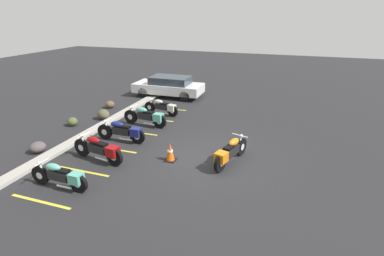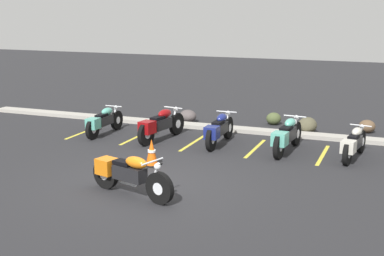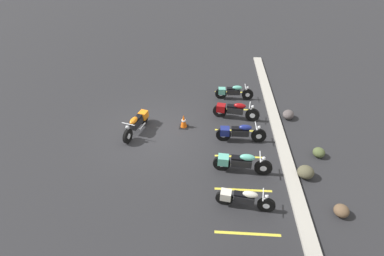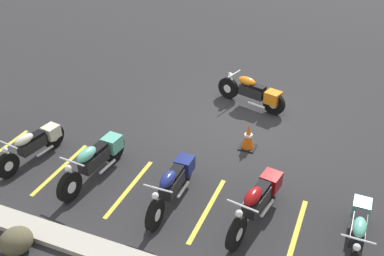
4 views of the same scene
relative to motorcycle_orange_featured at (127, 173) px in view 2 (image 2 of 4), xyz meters
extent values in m
plane|color=#262628|center=(0.12, 0.73, -0.46)|extent=(60.00, 60.00, 0.00)
cylinder|color=black|center=(0.85, -0.25, -0.13)|extent=(0.67, 0.30, 0.66)
cylinder|color=silver|center=(0.85, -0.25, -0.13)|extent=(0.28, 0.19, 0.25)
cylinder|color=black|center=(-0.64, 0.18, -0.13)|extent=(0.67, 0.30, 0.66)
cylinder|color=silver|center=(-0.64, 0.18, -0.13)|extent=(0.28, 0.19, 0.25)
cube|color=black|center=(0.06, -0.02, 0.02)|extent=(0.81, 0.48, 0.30)
ellipsoid|color=orange|center=(0.25, -0.08, 0.29)|extent=(0.61, 0.41, 0.24)
cube|color=black|center=(-0.10, 0.03, 0.22)|extent=(0.49, 0.35, 0.08)
cube|color=orange|center=(-0.59, 0.17, 0.05)|extent=(0.48, 0.46, 0.34)
cylinder|color=silver|center=(0.74, -0.22, 0.13)|extent=(0.27, 0.13, 0.53)
cylinder|color=silver|center=(0.68, -0.20, 0.39)|extent=(0.21, 0.61, 0.04)
sphere|color=silver|center=(0.80, -0.24, 0.31)|extent=(0.14, 0.14, 0.14)
cylinder|color=silver|center=(-0.14, 0.19, -0.28)|extent=(0.55, 0.22, 0.07)
cylinder|color=black|center=(-3.24, 5.31, -0.16)|extent=(0.12, 0.61, 0.61)
cylinder|color=silver|center=(-3.24, 5.31, -0.16)|extent=(0.12, 0.23, 0.23)
cylinder|color=black|center=(-3.25, 3.87, -0.16)|extent=(0.12, 0.61, 0.61)
cylinder|color=silver|center=(-3.25, 3.87, -0.16)|extent=(0.12, 0.23, 0.23)
cube|color=black|center=(-3.25, 4.55, -0.02)|extent=(0.27, 0.71, 0.28)
ellipsoid|color=#59B29E|center=(-3.24, 4.73, 0.23)|extent=(0.25, 0.52, 0.22)
cube|color=black|center=(-3.25, 4.39, 0.17)|extent=(0.23, 0.41, 0.07)
cube|color=#59B29E|center=(-3.25, 3.92, 0.01)|extent=(0.34, 0.37, 0.32)
cylinder|color=silver|center=(-3.24, 5.20, 0.08)|extent=(0.06, 0.24, 0.49)
cylinder|color=silver|center=(-3.24, 5.14, 0.33)|extent=(0.58, 0.04, 0.03)
sphere|color=silver|center=(-3.24, 5.26, 0.25)|extent=(0.13, 0.13, 0.13)
cylinder|color=silver|center=(-3.38, 4.32, -0.29)|extent=(0.07, 0.51, 0.06)
cylinder|color=black|center=(-1.17, 5.36, -0.12)|extent=(0.24, 0.69, 0.68)
cylinder|color=silver|center=(-1.17, 5.36, -0.12)|extent=(0.17, 0.28, 0.26)
cylinder|color=black|center=(-1.44, 3.79, -0.12)|extent=(0.24, 0.69, 0.68)
cylinder|color=silver|center=(-1.44, 3.79, -0.12)|extent=(0.17, 0.28, 0.26)
cube|color=black|center=(-1.31, 4.53, 0.03)|extent=(0.41, 0.82, 0.31)
ellipsoid|color=maroon|center=(-1.28, 4.73, 0.31)|extent=(0.36, 0.61, 0.25)
cube|color=black|center=(-1.34, 4.36, 0.24)|extent=(0.32, 0.49, 0.08)
cube|color=maroon|center=(-1.43, 3.84, 0.06)|extent=(0.43, 0.47, 0.35)
cylinder|color=silver|center=(-1.19, 5.24, 0.14)|extent=(0.11, 0.28, 0.55)
cylinder|color=silver|center=(-1.20, 5.18, 0.41)|extent=(0.63, 0.14, 0.04)
sphere|color=silver|center=(-1.18, 5.31, 0.33)|extent=(0.14, 0.14, 0.14)
cylinder|color=silver|center=(-1.50, 4.30, -0.28)|extent=(0.17, 0.57, 0.07)
cylinder|color=black|center=(0.46, 5.48, -0.13)|extent=(0.12, 0.66, 0.66)
cylinder|color=silver|center=(0.46, 5.48, -0.13)|extent=(0.13, 0.25, 0.25)
cylinder|color=black|center=(0.46, 3.93, -0.13)|extent=(0.12, 0.66, 0.66)
cylinder|color=silver|center=(0.46, 3.93, -0.13)|extent=(0.13, 0.25, 0.25)
cube|color=black|center=(0.46, 4.65, 0.01)|extent=(0.28, 0.76, 0.30)
ellipsoid|color=navy|center=(0.46, 4.85, 0.28)|extent=(0.26, 0.56, 0.24)
cube|color=black|center=(0.46, 4.49, 0.21)|extent=(0.24, 0.44, 0.08)
cube|color=navy|center=(0.46, 3.98, 0.04)|extent=(0.36, 0.40, 0.34)
cylinder|color=silver|center=(0.46, 5.36, 0.12)|extent=(0.06, 0.26, 0.53)
cylinder|color=silver|center=(0.46, 5.30, 0.38)|extent=(0.62, 0.04, 0.04)
sphere|color=silver|center=(0.46, 5.43, 0.30)|extent=(0.14, 0.14, 0.14)
cylinder|color=silver|center=(0.32, 4.41, -0.28)|extent=(0.07, 0.55, 0.07)
cylinder|color=black|center=(2.50, 5.41, -0.12)|extent=(0.18, 0.69, 0.68)
cylinder|color=silver|center=(2.50, 5.41, -0.12)|extent=(0.15, 0.27, 0.26)
cylinder|color=black|center=(2.36, 3.82, -0.12)|extent=(0.18, 0.69, 0.68)
cylinder|color=silver|center=(2.36, 3.82, -0.12)|extent=(0.15, 0.27, 0.26)
cube|color=black|center=(2.43, 4.57, 0.03)|extent=(0.36, 0.80, 0.31)
ellipsoid|color=#59B29E|center=(2.44, 4.77, 0.31)|extent=(0.32, 0.60, 0.25)
cube|color=black|center=(2.41, 4.39, 0.24)|extent=(0.29, 0.47, 0.08)
cube|color=#59B29E|center=(2.36, 3.88, 0.06)|extent=(0.40, 0.44, 0.35)
cylinder|color=silver|center=(2.49, 5.29, 0.14)|extent=(0.09, 0.27, 0.55)
cylinder|color=silver|center=(2.48, 5.23, 0.41)|extent=(0.64, 0.09, 0.04)
sphere|color=silver|center=(2.50, 5.36, 0.33)|extent=(0.14, 0.14, 0.14)
cylinder|color=silver|center=(2.26, 4.32, -0.28)|extent=(0.12, 0.57, 0.07)
cylinder|color=black|center=(4.29, 5.29, -0.16)|extent=(0.20, 0.61, 0.60)
cylinder|color=silver|center=(4.29, 5.29, -0.16)|extent=(0.15, 0.24, 0.23)
cylinder|color=black|center=(4.07, 3.89, -0.16)|extent=(0.20, 0.61, 0.60)
cylinder|color=silver|center=(4.07, 3.89, -0.16)|extent=(0.15, 0.24, 0.23)
cube|color=black|center=(4.17, 4.54, -0.02)|extent=(0.36, 0.73, 0.27)
ellipsoid|color=beige|center=(4.20, 4.72, 0.22)|extent=(0.31, 0.54, 0.22)
cube|color=black|center=(4.15, 4.39, 0.16)|extent=(0.28, 0.43, 0.07)
cube|color=beige|center=(4.07, 3.93, 0.00)|extent=(0.38, 0.41, 0.31)
cylinder|color=silver|center=(4.27, 5.18, 0.08)|extent=(0.09, 0.24, 0.49)
cylinder|color=silver|center=(4.26, 5.12, 0.31)|extent=(0.56, 0.12, 0.03)
sphere|color=silver|center=(4.28, 5.24, 0.24)|extent=(0.13, 0.13, 0.13)
cylinder|color=silver|center=(4.01, 4.34, -0.30)|extent=(0.14, 0.51, 0.06)
cube|color=#A8A399|center=(0.12, 6.49, -0.40)|extent=(18.00, 0.50, 0.12)
ellipsoid|color=brown|center=(4.29, 7.78, -0.26)|extent=(0.53, 0.52, 0.40)
ellipsoid|color=brown|center=(2.56, 7.02, -0.21)|extent=(0.76, 0.79, 0.51)
ellipsoid|color=#504848|center=(-1.51, 7.16, -0.25)|extent=(0.75, 0.70, 0.43)
ellipsoid|color=#495430|center=(1.29, 7.86, -0.26)|extent=(0.68, 0.68, 0.41)
cube|color=black|center=(-0.45, 2.09, -0.45)|extent=(0.40, 0.40, 0.03)
cone|color=#EA590F|center=(-0.45, 2.09, -0.12)|extent=(0.32, 0.32, 0.68)
cylinder|color=white|center=(-0.45, 2.09, -0.09)|extent=(0.20, 0.20, 0.06)
cube|color=gold|center=(-4.02, 4.62, -0.46)|extent=(0.10, 2.10, 0.00)
cube|color=gold|center=(-2.17, 4.62, -0.46)|extent=(0.10, 2.10, 0.00)
cube|color=gold|center=(-0.32, 4.62, -0.46)|extent=(0.10, 2.10, 0.00)
cube|color=gold|center=(1.53, 4.62, -0.46)|extent=(0.10, 2.10, 0.00)
cube|color=gold|center=(3.38, 4.62, -0.46)|extent=(0.10, 2.10, 0.00)
camera|label=1|loc=(-9.40, -1.85, 4.63)|focal=28.00mm
camera|label=2|loc=(5.15, -9.41, 3.39)|focal=50.00mm
camera|label=3|loc=(11.06, 3.22, 7.80)|focal=28.00mm
camera|label=4|loc=(-2.70, 11.25, 5.96)|focal=42.00mm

